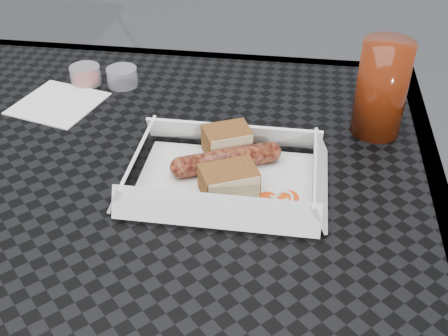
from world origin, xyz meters
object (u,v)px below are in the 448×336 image
patio_table (138,223)px  bratwurst (227,160)px  food_tray (225,181)px  drink_glass (382,89)px

patio_table → bratwurst: size_ratio=5.79×
patio_table → food_tray: bearing=4.0°
patio_table → drink_glass: bearing=27.3°
food_tray → drink_glass: (0.20, 0.15, 0.07)m
food_tray → bratwurst: bearing=94.1°
bratwurst → drink_glass: 0.24m
patio_table → bratwurst: 0.15m
drink_glass → food_tray: bearing=-141.8°
bratwurst → food_tray: bearing=-85.9°
patio_table → drink_glass: size_ratio=5.81×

